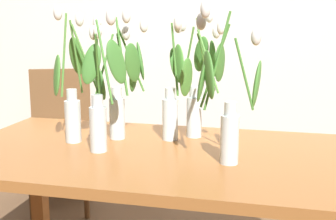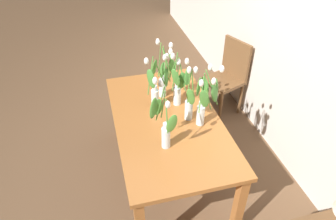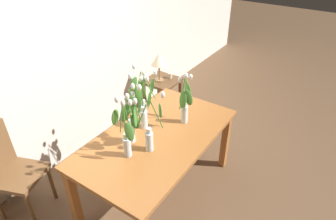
# 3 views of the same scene
# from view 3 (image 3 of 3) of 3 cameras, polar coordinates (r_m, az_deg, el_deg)

# --- Properties ---
(ground_plane) EXTENTS (18.00, 18.00, 0.00)m
(ground_plane) POSITION_cam_3_polar(r_m,az_deg,el_deg) (3.20, -1.85, -15.53)
(ground_plane) COLOR brown
(room_wall_rear) EXTENTS (9.00, 0.10, 2.70)m
(room_wall_rear) POSITION_cam_3_polar(r_m,az_deg,el_deg) (3.24, -21.53, 11.81)
(room_wall_rear) COLOR silver
(room_wall_rear) RESTS_ON ground
(dining_table) EXTENTS (1.60, 0.90, 0.74)m
(dining_table) POSITION_cam_3_polar(r_m,az_deg,el_deg) (2.75, -2.08, -6.53)
(dining_table) COLOR #A3602D
(dining_table) RESTS_ON ground
(tulip_vase_0) EXTENTS (0.18, 0.23, 0.58)m
(tulip_vase_0) POSITION_cam_3_polar(r_m,az_deg,el_deg) (2.38, -8.36, -4.66)
(tulip_vase_0) COLOR silver
(tulip_vase_0) RESTS_ON dining_table
(tulip_vase_1) EXTENTS (0.28, 0.23, 0.56)m
(tulip_vase_1) POSITION_cam_3_polar(r_m,az_deg,el_deg) (2.80, -5.14, 2.30)
(tulip_vase_1) COLOR silver
(tulip_vase_1) RESTS_ON dining_table
(tulip_vase_2) EXTENTS (0.14, 0.17, 0.54)m
(tulip_vase_2) POSITION_cam_3_polar(r_m,az_deg,el_deg) (2.72, -4.75, -0.10)
(tulip_vase_2) COLOR silver
(tulip_vase_2) RESTS_ON dining_table
(tulip_vase_3) EXTENTS (0.24, 0.20, 0.58)m
(tulip_vase_3) POSITION_cam_3_polar(r_m,az_deg,el_deg) (2.74, 3.39, 1.03)
(tulip_vase_3) COLOR silver
(tulip_vase_3) RESTS_ON dining_table
(tulip_vase_4) EXTENTS (0.26, 0.22, 0.56)m
(tulip_vase_4) POSITION_cam_3_polar(r_m,az_deg,el_deg) (2.43, -3.76, -4.21)
(tulip_vase_4) COLOR silver
(tulip_vase_4) RESTS_ON dining_table
(tulip_vase_5) EXTENTS (0.23, 0.24, 0.56)m
(tulip_vase_5) POSITION_cam_3_polar(r_m,az_deg,el_deg) (2.53, -6.95, -1.87)
(tulip_vase_5) COLOR silver
(tulip_vase_5) RESTS_ON dining_table
(dining_chair) EXTENTS (0.52, 0.52, 0.93)m
(dining_chair) POSITION_cam_3_polar(r_m,az_deg,el_deg) (3.04, -28.71, -9.99)
(dining_chair) COLOR brown
(dining_chair) RESTS_ON ground
(side_table) EXTENTS (0.44, 0.44, 0.55)m
(side_table) POSITION_cam_3_polar(r_m,az_deg,el_deg) (4.13, -1.14, 4.50)
(side_table) COLOR brown
(side_table) RESTS_ON ground
(table_lamp) EXTENTS (0.22, 0.22, 0.40)m
(table_lamp) POSITION_cam_3_polar(r_m,az_deg,el_deg) (3.92, -1.77, 9.81)
(table_lamp) COLOR olive
(table_lamp) RESTS_ON side_table
(pillar_candle) EXTENTS (0.06, 0.06, 0.07)m
(pillar_candle) POSITION_cam_3_polar(r_m,az_deg,el_deg) (4.11, 0.40, 6.79)
(pillar_candle) COLOR beige
(pillar_candle) RESTS_ON side_table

